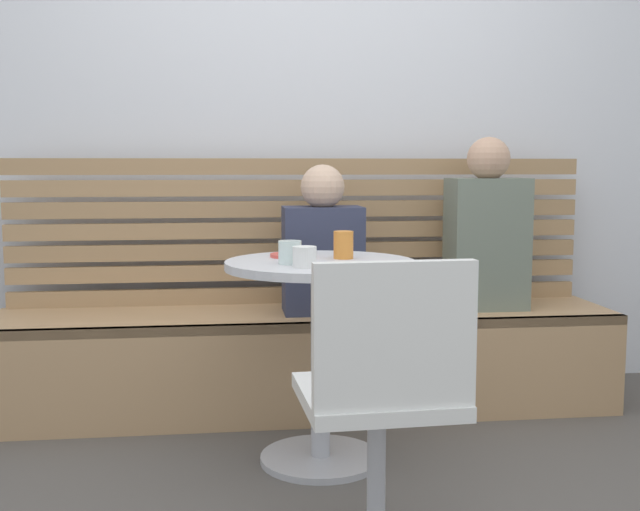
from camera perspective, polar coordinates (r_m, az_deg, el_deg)
The scene contains 11 objects.
back_wall at distance 3.80m, azimuth -1.75°, elevation 12.27°, with size 5.20×0.10×2.90m, color silver.
booth_bench at distance 3.45m, azimuth -0.99°, elevation -7.73°, with size 2.70×0.52×0.44m.
booth_backrest at distance 3.59m, azimuth -1.42°, elevation 1.87°, with size 2.65×0.04×0.67m.
cafe_table at distance 2.79m, azimuth 0.03°, elevation -4.91°, with size 0.68×0.68×0.74m.
white_chair at distance 2.03m, azimuth 4.65°, elevation -10.91°, with size 0.42×0.42×0.85m.
person_adult at distance 3.53m, azimuth 12.16°, elevation 1.69°, with size 0.34×0.22×0.76m.
person_child_left at distance 3.35m, azimuth 0.19°, elevation 0.58°, with size 0.34×0.22×0.64m.
cup_glass_short at distance 2.66m, azimuth -2.22°, elevation 0.24°, with size 0.08×0.08×0.08m, color silver.
cup_tumbler_orange at distance 2.81m, azimuth 1.73°, elevation 0.79°, with size 0.07×0.07×0.10m, color orange.
cup_ceramic_white at distance 2.57m, azimuth -1.14°, elevation -0.10°, with size 0.08×0.08×0.07m, color white.
plate_small at distance 2.87m, azimuth -1.99°, elevation 0.02°, with size 0.17×0.17×0.01m, color #DB4C42.
Camera 1 is at (-0.35, -2.12, 1.08)m, focal length 43.54 mm.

